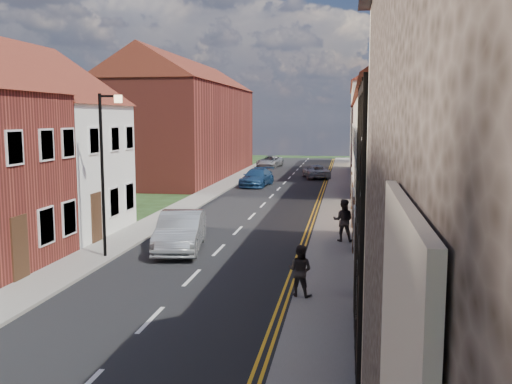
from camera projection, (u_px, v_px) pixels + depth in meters
name	position (u px, v px, depth m)	size (l,w,h in m)	color
road	(252.00, 216.00, 30.52)	(7.00, 90.00, 0.02)	black
pavement_left	(173.00, 213.00, 31.20)	(1.80, 90.00, 0.12)	gray
pavement_right	(335.00, 218.00, 29.82)	(1.80, 90.00, 0.12)	gray
cottage_r_white_near	(495.00, 144.00, 16.83)	(8.30, 6.00, 9.00)	white
cottage_r_cream_mid	(460.00, 138.00, 22.12)	(8.30, 5.20, 9.00)	white
cottage_r_pink	(438.00, 134.00, 27.40)	(8.30, 6.00, 9.00)	#F6D9C2
cottage_r_white_far	(424.00, 131.00, 32.69)	(8.30, 5.20, 9.00)	white
cottage_r_cream_far	(413.00, 130.00, 37.98)	(8.30, 6.00, 9.00)	maroon
cottage_l_pink	(24.00, 138.00, 25.39)	(8.30, 6.30, 8.80)	white
block_right_far	(395.00, 117.00, 52.86)	(8.30, 24.20, 10.50)	white
block_left_far	(186.00, 117.00, 50.88)	(8.30, 24.20, 10.50)	maroon
lamppost	(104.00, 165.00, 20.87)	(0.88, 0.15, 6.00)	black
car_mid	(181.00, 231.00, 22.62)	(1.63, 4.68, 1.54)	gray
car_far	(257.00, 178.00, 43.95)	(1.90, 4.67, 1.36)	navy
car_distant	(270.00, 161.00, 60.98)	(2.06, 4.47, 1.24)	#939499
pedestrian_right	(300.00, 270.00, 16.44)	(0.74, 0.57, 1.51)	#292321
car_distant_b	(316.00, 172.00, 49.66)	(1.98, 4.29, 1.19)	#A3A6AB
pedestrian_right_b	(343.00, 220.00, 23.75)	(0.86, 0.67, 1.77)	black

